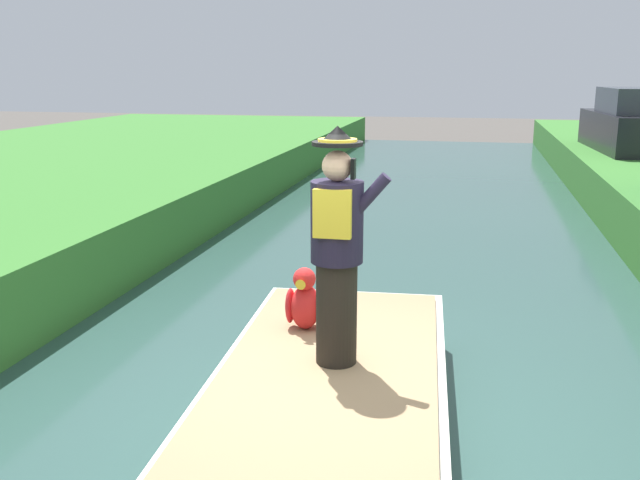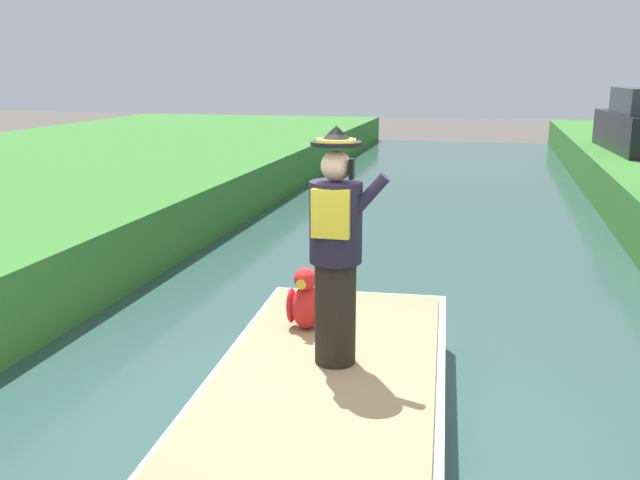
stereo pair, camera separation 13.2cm
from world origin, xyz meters
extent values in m
plane|color=#4C4742|center=(0.00, 0.00, 0.00)|extent=(80.00, 80.00, 0.00)
cube|color=#2D4C47|center=(0.00, 0.00, 0.05)|extent=(6.70, 48.00, 0.10)
cube|color=silver|center=(0.00, -0.06, 0.38)|extent=(2.05, 4.30, 0.56)
cube|color=#997A56|center=(0.00, -0.06, 0.69)|extent=(1.89, 3.96, 0.05)
cylinder|color=black|center=(0.03, 0.07, 1.12)|extent=(0.32, 0.32, 0.82)
cylinder|color=black|center=(0.03, 0.07, 1.84)|extent=(0.40, 0.40, 0.62)
cube|color=gold|center=(0.03, -0.12, 1.94)|extent=(0.28, 0.06, 0.36)
sphere|color=#DBA884|center=(0.03, 0.07, 2.27)|extent=(0.23, 0.23, 0.23)
cylinder|color=black|center=(0.03, 0.07, 2.43)|extent=(0.38, 0.38, 0.03)
cone|color=black|center=(0.03, 0.07, 2.50)|extent=(0.26, 0.26, 0.12)
cylinder|color=gold|center=(0.03, 0.07, 2.46)|extent=(0.29, 0.29, 0.02)
cylinder|color=black|center=(0.25, 0.03, 2.02)|extent=(0.38, 0.09, 0.43)
cube|color=black|center=(0.16, 0.01, 2.26)|extent=(0.03, 0.08, 0.15)
ellipsoid|color=red|center=(-0.38, 0.74, 0.91)|extent=(0.26, 0.32, 0.40)
sphere|color=red|center=(-0.38, 0.70, 1.18)|extent=(0.20, 0.20, 0.20)
cone|color=yellow|center=(-0.38, 0.60, 1.17)|extent=(0.09, 0.09, 0.09)
ellipsoid|color=red|center=(-0.52, 0.74, 0.91)|extent=(0.08, 0.20, 0.32)
ellipsoid|color=red|center=(-0.24, 0.74, 0.91)|extent=(0.08, 0.20, 0.32)
camera|label=1|loc=(1.00, -5.02, 2.96)|focal=39.48mm
camera|label=2|loc=(1.13, -4.99, 2.96)|focal=39.48mm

